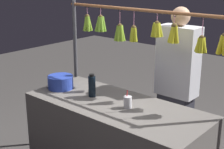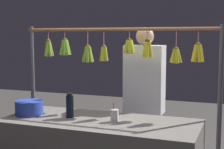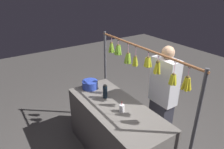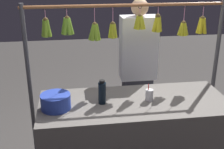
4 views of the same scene
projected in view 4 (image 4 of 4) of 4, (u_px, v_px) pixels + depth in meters
name	position (u px, v px, depth m)	size (l,w,h in m)	color
market_counter	(133.00, 142.00, 2.97)	(1.80, 0.76, 0.92)	#66605B
display_rack	(126.00, 46.00, 3.07)	(2.09, 0.13, 1.79)	#4C4C51
water_bottle	(102.00, 93.00, 2.73)	(0.07, 0.07, 0.23)	black
blue_bucket	(56.00, 102.00, 2.64)	(0.27, 0.27, 0.14)	#2A43B0
drink_cup	(149.00, 95.00, 2.80)	(0.07, 0.07, 0.17)	silver
vendor_person	(138.00, 75.00, 3.55)	(0.42, 0.23, 1.77)	#2D2D38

